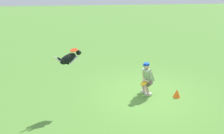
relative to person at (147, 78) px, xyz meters
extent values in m
plane|color=#59913A|center=(0.05, 0.06, -0.70)|extent=(60.00, 60.00, 0.00)
cube|color=silver|center=(0.05, -0.13, -0.65)|extent=(0.26, 0.10, 0.10)
cylinder|color=tan|center=(0.09, -0.12, -0.46)|extent=(0.20, 0.33, 0.37)
cylinder|color=brown|center=(0.03, -0.12, -0.23)|extent=(0.27, 0.43, 0.37)
cube|color=silver|center=(-0.04, 0.13, -0.65)|extent=(0.26, 0.10, 0.10)
cylinder|color=tan|center=(0.01, 0.15, -0.46)|extent=(0.20, 0.33, 0.37)
cylinder|color=brown|center=(-0.04, 0.11, -0.23)|extent=(0.27, 0.43, 0.37)
cube|color=#94B282|center=(-0.04, -0.01, 0.11)|extent=(0.49, 0.45, 0.58)
cylinder|color=#94B282|center=(0.05, -0.20, 0.17)|extent=(0.13, 0.16, 0.29)
cylinder|color=#94B282|center=(-0.08, 0.18, 0.17)|extent=(0.13, 0.16, 0.29)
cylinder|color=tan|center=(0.10, 0.27, -0.01)|extent=(0.30, 0.17, 0.19)
cylinder|color=tan|center=(0.09, -0.20, 0.01)|extent=(0.12, 0.16, 0.27)
sphere|color=tan|center=(0.06, 0.02, 0.47)|extent=(0.21, 0.21, 0.21)
cylinder|color=#113BAD|center=(0.06, 0.02, 0.56)|extent=(0.22, 0.22, 0.07)
cylinder|color=#113BAD|center=(0.15, 0.05, 0.53)|extent=(0.12, 0.12, 0.02)
ellipsoid|color=black|center=(2.87, 0.62, 1.08)|extent=(0.71, 0.57, 0.46)
ellipsoid|color=white|center=(2.73, 0.54, 1.05)|extent=(0.14, 0.20, 0.17)
sphere|color=black|center=(2.53, 0.42, 1.22)|extent=(0.17, 0.17, 0.17)
cone|color=black|center=(2.45, 0.38, 1.20)|extent=(0.12, 0.12, 0.09)
cone|color=black|center=(2.52, 0.48, 1.29)|extent=(0.06, 0.06, 0.07)
cone|color=black|center=(2.57, 0.38, 1.29)|extent=(0.06, 0.06, 0.07)
cylinder|color=white|center=(2.68, 0.60, 1.04)|extent=(0.33, 0.23, 0.26)
cylinder|color=white|center=(2.76, 0.45, 1.04)|extent=(0.33, 0.23, 0.26)
cylinder|color=black|center=(2.99, 0.78, 1.04)|extent=(0.33, 0.23, 0.26)
cylinder|color=black|center=(3.07, 0.63, 1.04)|extent=(0.33, 0.23, 0.26)
cylinder|color=white|center=(3.20, 0.80, 1.13)|extent=(0.20, 0.14, 0.23)
cylinder|color=#F6451B|center=(2.67, 0.48, 1.33)|extent=(0.29, 0.30, 0.09)
cylinder|color=yellow|center=(0.21, 0.32, -0.09)|extent=(0.34, 0.34, 0.11)
cone|color=orange|center=(-1.09, 0.36, -0.54)|extent=(0.29, 0.29, 0.32)
camera|label=1|loc=(2.22, 8.12, 3.65)|focal=38.13mm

